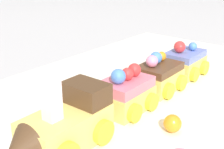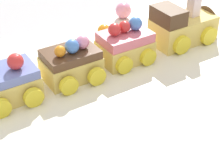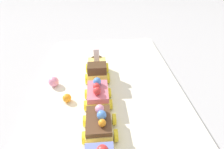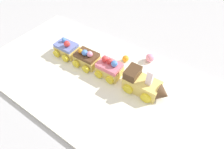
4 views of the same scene
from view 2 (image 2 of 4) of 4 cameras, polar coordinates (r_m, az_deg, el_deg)
The scene contains 8 objects.
ground_plane at distance 0.57m, azimuth 2.90°, elevation -0.72°, with size 10.00×10.00×0.00m, color #B2B2B7.
display_board at distance 0.56m, azimuth 2.92°, elevation -0.22°, with size 0.83×0.42×0.01m, color white.
cake_train_locomotive at distance 0.65m, azimuth 11.37°, elevation 7.38°, with size 0.14×0.07×0.09m.
cake_car_strawberry at distance 0.58m, azimuth 1.99°, elevation 4.46°, with size 0.08×0.07×0.07m.
cake_car_chocolate at distance 0.54m, azimuth -6.22°, elevation 1.72°, with size 0.08×0.07×0.06m.
cake_car_blueberry at distance 0.51m, azimuth -15.63°, elevation -1.30°, with size 0.08×0.07×0.07m.
gumball_pink at distance 0.72m, azimuth 1.75°, elevation 9.71°, with size 0.03×0.03×0.03m, color pink.
gumball_orange at distance 0.65m, azimuth -1.22°, elevation 6.67°, with size 0.02×0.02×0.02m, color orange.
Camera 2 is at (-0.27, -0.39, 0.32)m, focal length 60.00 mm.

